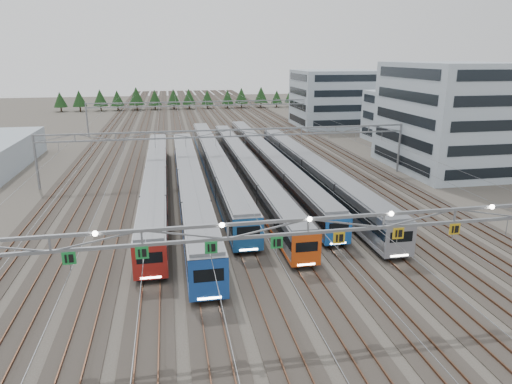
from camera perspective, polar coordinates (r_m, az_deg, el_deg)
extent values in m
plane|color=#47423A|center=(35.02, 6.14, -15.48)|extent=(400.00, 400.00, 0.00)
cube|color=#2D2823|center=(129.90, -6.77, 8.38)|extent=(54.00, 260.00, 0.08)
cube|color=brown|center=(130.60, -18.08, 7.78)|extent=(0.08, 260.00, 0.16)
cube|color=brown|center=(134.09, 4.27, 8.76)|extent=(0.08, 260.00, 0.16)
cube|color=brown|center=(129.83, -7.09, 8.42)|extent=(0.08, 260.00, 0.16)
cube|color=brown|center=(129.93, -6.45, 8.45)|extent=(0.08, 260.00, 0.16)
cube|color=black|center=(65.19, -12.29, 0.13)|extent=(2.42, 53.16, 0.37)
cube|color=gray|center=(64.72, -12.39, 1.64)|extent=(2.85, 54.25, 3.21)
cube|color=black|center=(64.62, -12.41, 1.97)|extent=(2.91, 53.97, 0.97)
cube|color=maroon|center=(65.07, -12.31, 0.49)|extent=(2.90, 53.97, 0.36)
cube|color=slate|center=(64.31, -12.48, 3.11)|extent=(2.57, 53.16, 0.25)
cube|color=maroon|center=(39.16, -13.13, -8.51)|extent=(2.87, 0.12, 3.21)
cube|color=black|center=(38.97, -13.17, -8.02)|extent=(2.14, 0.10, 0.97)
cube|color=white|center=(39.71, -13.00, -10.38)|extent=(1.71, 0.06, 0.15)
cube|color=black|center=(62.32, -8.21, -0.41)|extent=(2.60, 55.84, 0.39)
cube|color=gray|center=(61.79, -8.28, 1.28)|extent=(3.06, 56.98, 3.44)
cube|color=black|center=(61.68, -8.29, 1.65)|extent=(3.12, 56.70, 1.04)
cube|color=#1A479E|center=(62.19, -8.22, 0.00)|extent=(3.11, 56.70, 0.38)
cube|color=slate|center=(61.34, -8.35, 2.93)|extent=(2.75, 55.84, 0.27)
cube|color=#1A479E|center=(35.20, -5.91, -10.90)|extent=(3.08, 0.12, 3.44)
cube|color=black|center=(34.98, -5.93, -10.32)|extent=(2.29, 0.10, 1.04)
cube|color=white|center=(35.86, -5.83, -13.07)|extent=(1.83, 0.06, 0.16)
cube|color=black|center=(73.41, -5.15, 2.32)|extent=(2.52, 61.35, 0.38)
cube|color=gray|center=(72.98, -5.19, 3.72)|extent=(2.96, 62.60, 3.33)
cube|color=black|center=(72.89, -5.19, 4.03)|extent=(3.02, 62.29, 1.01)
cube|color=#1C5498|center=(73.30, -5.16, 2.65)|extent=(3.01, 62.29, 0.37)
cube|color=slate|center=(72.60, -5.22, 5.08)|extent=(2.67, 61.35, 0.26)
cube|color=#1C5498|center=(43.33, -0.95, -5.42)|extent=(2.98, 0.12, 3.33)
cube|color=black|center=(43.15, -0.95, -4.94)|extent=(2.22, 0.10, 1.01)
cube|color=white|center=(43.84, -0.93, -7.21)|extent=(1.78, 0.06, 0.16)
cube|color=black|center=(71.15, -1.30, 1.90)|extent=(2.29, 63.47, 0.35)
cube|color=gray|center=(70.74, -1.30, 3.22)|extent=(2.70, 64.77, 3.03)
cube|color=black|center=(70.66, -1.31, 3.50)|extent=(2.76, 64.44, 0.91)
cube|color=#DA4A13|center=(71.05, -1.30, 2.22)|extent=(2.75, 64.44, 0.34)
cube|color=slate|center=(70.38, -1.31, 4.49)|extent=(2.43, 63.47, 0.24)
cube|color=#DA4A13|center=(40.77, 6.33, -7.28)|extent=(2.72, 0.12, 3.03)
cube|color=black|center=(40.60, 6.36, -6.83)|extent=(2.02, 0.10, 0.91)
cube|color=white|center=(41.27, 6.29, -8.99)|extent=(1.62, 0.06, 0.14)
cube|color=black|center=(76.64, 1.42, 2.98)|extent=(2.31, 65.22, 0.35)
cube|color=gray|center=(76.26, 1.43, 4.22)|extent=(2.72, 66.55, 3.06)
cube|color=black|center=(76.18, 1.43, 4.49)|extent=(2.78, 66.22, 0.92)
cube|color=blue|center=(76.55, 1.42, 3.28)|extent=(2.77, 66.22, 0.34)
cube|color=slate|center=(75.92, 1.43, 5.42)|extent=(2.45, 65.22, 0.24)
cube|color=blue|center=(45.66, 10.29, -4.74)|extent=(2.74, 0.12, 3.06)
cube|color=black|center=(45.50, 10.32, -4.33)|extent=(2.04, 0.10, 0.92)
cube|color=white|center=(46.11, 10.23, -6.31)|extent=(1.63, 0.06, 0.15)
cube|color=black|center=(68.47, 6.86, 1.20)|extent=(2.53, 53.48, 0.38)
cube|color=gray|center=(68.00, 6.91, 2.71)|extent=(2.98, 54.57, 3.35)
cube|color=black|center=(67.91, 6.93, 3.04)|extent=(3.04, 54.30, 1.01)
cube|color=gray|center=(68.36, 6.87, 1.56)|extent=(3.03, 54.30, 0.37)
cube|color=slate|center=(67.60, 6.97, 4.17)|extent=(2.68, 53.48, 0.27)
cube|color=gray|center=(44.10, 17.63, -5.83)|extent=(3.00, 0.12, 3.35)
cube|color=black|center=(43.93, 17.69, -5.36)|extent=(2.23, 0.10, 1.01)
cube|color=white|center=(44.61, 17.50, -7.59)|extent=(1.79, 0.06, 0.16)
cube|color=gray|center=(31.57, 6.58, -3.40)|extent=(56.00, 0.22, 0.22)
cube|color=gray|center=(31.93, 6.52, -5.09)|extent=(56.00, 0.22, 0.22)
cube|color=#1A8438|center=(31.42, -22.34, -7.67)|extent=(0.85, 0.06, 0.85)
cube|color=#1A8438|center=(30.78, -14.06, -7.38)|extent=(0.85, 0.06, 0.85)
cube|color=#1A8438|center=(30.79, -5.63, -6.92)|extent=(0.85, 0.06, 0.85)
cube|color=#1A8438|center=(31.45, 2.61, -6.33)|extent=(0.85, 0.06, 0.85)
cube|color=gold|center=(32.72, 10.34, -5.65)|extent=(0.85, 0.06, 0.85)
cube|color=gold|center=(34.54, 17.36, -4.95)|extent=(0.85, 0.06, 0.85)
cube|color=gold|center=(36.82, 23.58, -4.26)|extent=(0.85, 0.06, 0.85)
cylinder|color=gray|center=(72.31, -25.78, 3.39)|extent=(0.36, 0.36, 8.00)
cylinder|color=gray|center=(79.03, 17.46, 5.30)|extent=(0.36, 0.36, 8.00)
cube|color=gray|center=(69.69, -3.23, 7.77)|extent=(56.00, 0.22, 0.22)
cube|color=gray|center=(69.85, -3.22, 6.96)|extent=(56.00, 0.22, 0.22)
cylinder|color=gray|center=(115.74, -20.36, 8.44)|extent=(0.36, 0.36, 8.00)
cylinder|color=gray|center=(120.05, 7.36, 9.59)|extent=(0.36, 0.36, 8.00)
cube|color=gray|center=(114.12, -6.33, 11.18)|extent=(56.00, 0.22, 0.22)
cube|color=gray|center=(114.22, -6.31, 10.69)|extent=(56.00, 0.22, 0.22)
cube|color=#9DAEBB|center=(83.49, 23.42, 8.59)|extent=(18.00, 22.00, 17.53)
cube|color=#9DAEBB|center=(106.50, 18.23, 8.83)|extent=(14.00, 16.00, 11.03)
cube|color=#9DAEBB|center=(128.00, 10.07, 11.45)|extent=(22.00, 18.00, 14.83)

